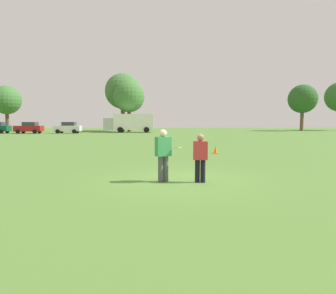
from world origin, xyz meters
TOP-DOWN VIEW (x-y plane):
  - ground_plane at (0.00, 0.00)m, footprint 155.24×155.24m
  - player_thrower at (-0.53, -0.24)m, footprint 0.55×0.43m
  - player_defender at (0.66, -0.44)m, footprint 0.50×0.33m
  - frisbee at (-0.07, -0.27)m, footprint 0.27×0.27m
  - traffic_cone at (3.26, 8.21)m, footprint 0.32×0.32m
  - parked_car_mid_left at (-19.51, 39.43)m, footprint 4.26×2.33m
  - parked_car_center at (-13.55, 39.82)m, footprint 4.26×2.33m
  - box_truck at (-3.61, 42.44)m, footprint 8.58×3.21m
  - tree_west_oak at (-25.55, 45.65)m, footprint 5.06×5.06m
  - tree_west_maple at (-5.43, 50.58)m, footprint 6.98×6.98m
  - tree_center_elm at (-3.95, 45.67)m, footprint 5.71×5.71m
  - tree_east_birch at (30.32, 47.99)m, footprint 5.67×5.67m

SIDE VIEW (x-z plane):
  - ground_plane at x=0.00m, z-range 0.00..0.00m
  - traffic_cone at x=3.26m, z-range -0.01..0.47m
  - player_defender at x=0.66m, z-range 0.10..1.68m
  - parked_car_mid_left at x=-19.51m, z-range 0.01..1.83m
  - parked_car_center at x=-13.55m, z-range 0.01..1.83m
  - player_thrower at x=-0.53m, z-range 0.11..1.84m
  - frisbee at x=-0.07m, z-range 1.10..1.18m
  - box_truck at x=-3.61m, z-range 0.16..3.34m
  - tree_west_oak at x=-25.55m, z-range 1.54..9.76m
  - tree_east_birch at x=30.32m, z-range 1.73..10.95m
  - tree_center_elm at x=-3.95m, z-range 1.74..11.02m
  - tree_west_maple at x=-5.43m, z-range 2.13..13.47m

